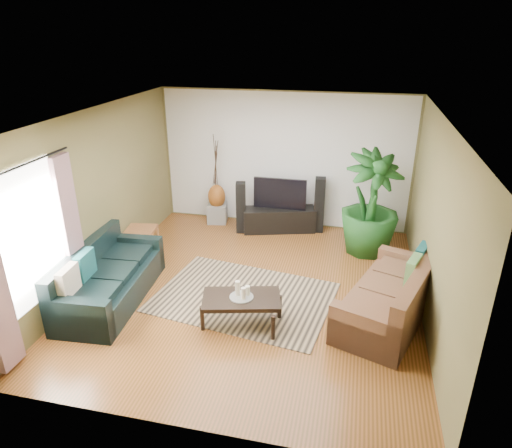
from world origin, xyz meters
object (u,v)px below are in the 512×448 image
(television, at_px, (280,194))
(speaker_left, at_px, (241,208))
(potted_plant, at_px, (370,204))
(pedestal, at_px, (217,213))
(speaker_right, at_px, (319,205))
(tv_stand, at_px, (279,220))
(sofa_left, at_px, (110,274))
(side_table, at_px, (142,243))
(coffee_table, at_px, (242,311))
(vase, at_px, (217,196))
(sofa_right, at_px, (389,291))

(television, xyz_separation_m, speaker_left, (-0.73, -0.24, -0.27))
(television, relative_size, potted_plant, 0.56)
(speaker_left, bearing_deg, pedestal, 136.71)
(television, distance_m, speaker_right, 0.81)
(tv_stand, xyz_separation_m, speaker_right, (0.77, 0.16, 0.32))
(sofa_left, bearing_deg, side_table, 3.35)
(tv_stand, xyz_separation_m, potted_plant, (1.72, -0.56, 0.69))
(tv_stand, relative_size, potted_plant, 0.76)
(tv_stand, relative_size, pedestal, 3.65)
(coffee_table, bearing_deg, vase, 98.66)
(vase, bearing_deg, tv_stand, -6.58)
(vase, bearing_deg, speaker_right, 0.00)
(sofa_right, bearing_deg, speaker_right, -135.89)
(sofa_right, xyz_separation_m, speaker_left, (-2.75, 2.39, 0.09))
(speaker_right, bearing_deg, potted_plant, -42.34)
(speaker_left, distance_m, vase, 0.72)
(potted_plant, bearing_deg, vase, 166.92)
(side_table, bearing_deg, vase, 64.95)
(potted_plant, bearing_deg, pedestal, 166.92)
(coffee_table, xyz_separation_m, pedestal, (-1.40, 3.38, -0.02))
(speaker_left, distance_m, speaker_right, 1.55)
(coffee_table, bearing_deg, pedestal, 98.66)
(pedestal, xyz_separation_m, vase, (0.00, 0.00, 0.37))
(television, bearing_deg, vase, 174.26)
(tv_stand, relative_size, television, 1.36)
(pedestal, distance_m, vase, 0.37)
(television, relative_size, speaker_right, 0.94)
(coffee_table, distance_m, speaker_right, 3.48)
(coffee_table, bearing_deg, side_table, 131.01)
(speaker_right, height_order, pedestal, speaker_right)
(sofa_left, relative_size, tv_stand, 1.49)
(pedestal, relative_size, vase, 0.78)
(vase, height_order, side_table, vase)
(side_table, bearing_deg, television, 37.29)
(pedestal, height_order, side_table, side_table)
(sofa_left, distance_m, side_table, 1.42)
(tv_stand, bearing_deg, television, 73.88)
(sofa_left, height_order, speaker_right, speaker_right)
(sofa_right, bearing_deg, side_table, -83.03)
(vase, bearing_deg, television, -5.74)
(coffee_table, distance_m, speaker_left, 3.12)
(sofa_right, height_order, tv_stand, sofa_right)
(sofa_right, relative_size, potted_plant, 1.11)
(tv_stand, distance_m, potted_plant, 1.93)
(television, bearing_deg, coffee_table, -89.07)
(sofa_left, relative_size, coffee_table, 2.01)
(coffee_table, relative_size, television, 1.01)
(speaker_left, bearing_deg, sofa_right, -52.58)
(coffee_table, xyz_separation_m, speaker_left, (-0.79, 3.01, 0.30))
(sofa_right, relative_size, coffee_table, 1.96)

